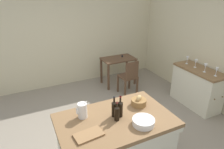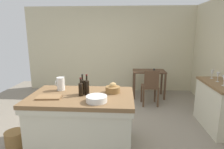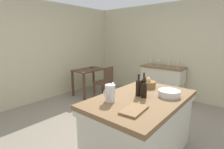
{
  "view_description": "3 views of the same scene",
  "coord_description": "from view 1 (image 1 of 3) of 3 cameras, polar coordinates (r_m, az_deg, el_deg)",
  "views": [
    {
      "loc": [
        -1.24,
        -2.67,
        2.55
      ],
      "look_at": [
        0.29,
        0.53,
        0.99
      ],
      "focal_mm": 31.68,
      "sensor_mm": 36.0,
      "label": 1
    },
    {
      "loc": [
        0.45,
        -3.43,
        1.84
      ],
      "look_at": [
        0.18,
        0.54,
        0.95
      ],
      "focal_mm": 30.54,
      "sensor_mm": 36.0,
      "label": 2
    },
    {
      "loc": [
        -2.19,
        -1.76,
        1.69
      ],
      "look_at": [
        0.39,
        0.4,
        0.95
      ],
      "focal_mm": 27.48,
      "sensor_mm": 36.0,
      "label": 3
    }
  ],
  "objects": [
    {
      "name": "wine_glass_far_left",
      "position": [
        4.5,
        27.97,
        1.11
      ],
      "size": [
        0.07,
        0.07,
        0.19
      ],
      "color": "white",
      "rests_on": "side_cabinet"
    },
    {
      "name": "wine_bottle_green",
      "position": [
        2.73,
        1.42,
        -11.02
      ],
      "size": [
        0.07,
        0.07,
        0.29
      ],
      "color": "black",
      "rests_on": "island_table"
    },
    {
      "name": "cutting_board",
      "position": [
        2.56,
        -6.71,
        -16.9
      ],
      "size": [
        0.37,
        0.24,
        0.02
      ],
      "primitive_type": "cube",
      "rotation": [
        0.0,
        0.0,
        0.1
      ],
      "color": "olive",
      "rests_on": "island_table"
    },
    {
      "name": "side_cabinet",
      "position": [
        4.95,
        23.21,
        -3.38
      ],
      "size": [
        0.52,
        1.16,
        0.9
      ],
      "color": "brown",
      "rests_on": "ground"
    },
    {
      "name": "wash_bowl",
      "position": [
        2.73,
        9.06,
        -13.31
      ],
      "size": [
        0.3,
        0.3,
        0.08
      ],
      "primitive_type": "cylinder",
      "color": "silver",
      "rests_on": "island_table"
    },
    {
      "name": "pitcher",
      "position": [
        2.81,
        -8.55,
        -10.19
      ],
      "size": [
        0.17,
        0.13,
        0.26
      ],
      "color": "silver",
      "rests_on": "island_table"
    },
    {
      "name": "wine_bottle_dark",
      "position": [
        2.79,
        2.39,
        -9.73
      ],
      "size": [
        0.07,
        0.07,
        0.32
      ],
      "color": "black",
      "rests_on": "island_table"
    },
    {
      "name": "bread_basket",
      "position": [
        3.1,
        7.72,
        -7.78
      ],
      "size": [
        0.24,
        0.24,
        0.17
      ],
      "color": "olive",
      "rests_on": "island_table"
    },
    {
      "name": "island_table",
      "position": [
        3.08,
        0.94,
        -18.65
      ],
      "size": [
        1.61,
        1.01,
        0.88
      ],
      "color": "brown",
      "rests_on": "ground"
    },
    {
      "name": "wall_right",
      "position": [
        4.84,
        28.66,
        5.88
      ],
      "size": [
        0.12,
        5.2,
        2.6
      ],
      "primitive_type": "cube",
      "color": "beige",
      "rests_on": "ground"
    },
    {
      "name": "ground_plane",
      "position": [
        3.9,
        -0.56,
        -17.13
      ],
      "size": [
        6.76,
        6.76,
        0.0
      ],
      "primitive_type": "plane",
      "color": "gray"
    },
    {
      "name": "wall_back",
      "position": [
        5.55,
        -12.25,
        10.26
      ],
      "size": [
        5.32,
        0.12,
        2.6
      ],
      "primitive_type": "cube",
      "color": "beige",
      "rests_on": "ground"
    },
    {
      "name": "writing_desk",
      "position": [
        5.49,
        1.82,
        3.46
      ],
      "size": [
        0.9,
        0.56,
        0.82
      ],
      "color": "#513826",
      "rests_on": "ground"
    },
    {
      "name": "wine_glass_middle",
      "position": [
        4.8,
        23.04,
        3.35
      ],
      "size": [
        0.07,
        0.07,
        0.19
      ],
      "color": "white",
      "rests_on": "side_cabinet"
    },
    {
      "name": "wooden_chair",
      "position": [
        4.99,
        4.93,
        -0.5
      ],
      "size": [
        0.42,
        0.42,
        0.92
      ],
      "color": "#513826",
      "rests_on": "ground"
    },
    {
      "name": "wine_glass_left",
      "position": [
        4.61,
        25.37,
        2.14
      ],
      "size": [
        0.07,
        0.07,
        0.19
      ],
      "color": "white",
      "rests_on": "side_cabinet"
    },
    {
      "name": "wine_glass_right",
      "position": [
        4.96,
        20.94,
        4.26
      ],
      "size": [
        0.07,
        0.07,
        0.18
      ],
      "color": "white",
      "rests_on": "side_cabinet"
    },
    {
      "name": "wine_bottle_amber",
      "position": [
        2.8,
        0.61,
        -9.75
      ],
      "size": [
        0.07,
        0.07,
        0.32
      ],
      "color": "black",
      "rests_on": "island_table"
    }
  ]
}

